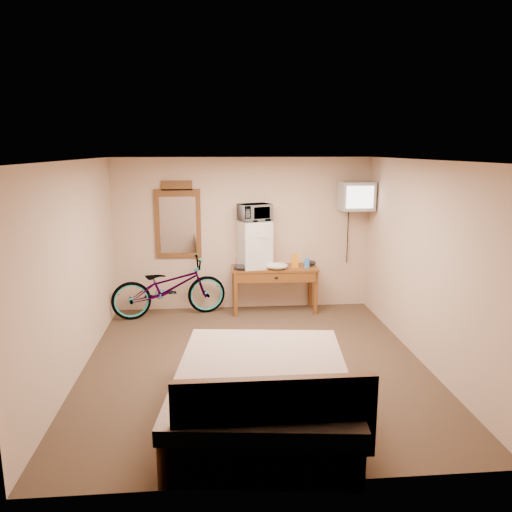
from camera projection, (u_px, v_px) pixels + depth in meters
name	position (u px, v px, depth m)	size (l,w,h in m)	color
room	(254.00, 266.00, 5.97)	(4.60, 4.64, 2.50)	#442F22
desk	(275.00, 274.00, 8.09)	(1.40, 0.57, 0.75)	brown
mini_fridge	(255.00, 244.00, 8.00)	(0.56, 0.55, 0.76)	silver
microwave	(255.00, 212.00, 7.90)	(0.49, 0.33, 0.27)	silver
snack_bag	(295.00, 261.00, 8.04)	(0.11, 0.06, 0.22)	orange
blue_cup	(307.00, 263.00, 8.03)	(0.09, 0.09, 0.16)	#3D7AD2
cloth_cream	(277.00, 266.00, 7.93)	(0.35, 0.27, 0.11)	beige
cloth_dark_a	(241.00, 267.00, 7.88)	(0.24, 0.18, 0.09)	black
cloth_dark_b	(310.00, 263.00, 8.20)	(0.18, 0.15, 0.08)	black
crt_television	(356.00, 196.00, 7.95)	(0.53, 0.60, 0.45)	black
wall_mirror	(178.00, 221.00, 8.04)	(0.73, 0.04, 1.25)	brown
bicycle	(169.00, 287.00, 7.93)	(0.63, 1.81, 0.95)	black
bed	(263.00, 395.00, 4.84)	(1.89, 2.37, 0.90)	brown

